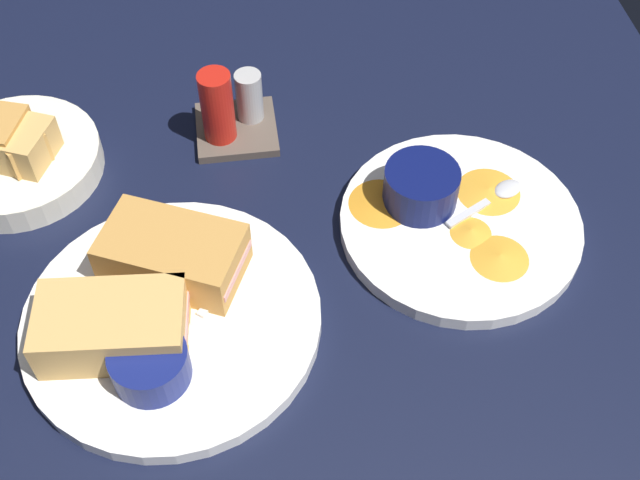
% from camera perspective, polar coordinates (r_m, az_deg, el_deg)
% --- Properties ---
extents(ground_plane, '(1.10, 1.10, 0.03)m').
position_cam_1_polar(ground_plane, '(0.80, -6.39, -4.73)').
color(ground_plane, black).
extents(plate_sandwich_main, '(0.28, 0.28, 0.02)m').
position_cam_1_polar(plate_sandwich_main, '(0.77, -10.36, -5.56)').
color(plate_sandwich_main, white).
rests_on(plate_sandwich_main, ground_plane).
extents(sandwich_half_near, '(0.15, 0.12, 0.05)m').
position_cam_1_polar(sandwich_half_near, '(0.78, -10.32, -0.99)').
color(sandwich_half_near, '#C68C42').
rests_on(sandwich_half_near, plate_sandwich_main).
extents(sandwich_half_far, '(0.14, 0.09, 0.05)m').
position_cam_1_polar(sandwich_half_far, '(0.74, -14.42, -5.90)').
color(sandwich_half_far, tan).
rests_on(sandwich_half_far, plate_sandwich_main).
extents(ramekin_dark_sauce, '(0.07, 0.07, 0.04)m').
position_cam_1_polar(ramekin_dark_sauce, '(0.72, -11.92, -8.51)').
color(ramekin_dark_sauce, navy).
rests_on(ramekin_dark_sauce, plate_sandwich_main).
extents(spoon_by_dark_ramekin, '(0.07, 0.09, 0.01)m').
position_cam_1_polar(spoon_by_dark_ramekin, '(0.75, -9.13, -6.04)').
color(spoon_by_dark_ramekin, silver).
rests_on(spoon_by_dark_ramekin, plate_sandwich_main).
extents(plate_chips_companion, '(0.25, 0.25, 0.02)m').
position_cam_1_polar(plate_chips_companion, '(0.84, 9.83, 1.11)').
color(plate_chips_companion, white).
rests_on(plate_chips_companion, ground_plane).
extents(ramekin_light_gravy, '(0.08, 0.08, 0.04)m').
position_cam_1_polar(ramekin_light_gravy, '(0.83, 7.14, 3.82)').
color(ramekin_light_gravy, '#0C144C').
rests_on(ramekin_light_gravy, plate_chips_companion).
extents(spoon_by_gravy_ramekin, '(0.09, 0.06, 0.01)m').
position_cam_1_polar(spoon_by_gravy_ramekin, '(0.86, 12.46, 3.15)').
color(spoon_by_gravy_ramekin, silver).
rests_on(spoon_by_gravy_ramekin, plate_chips_companion).
extents(plantain_chip_scatter, '(0.19, 0.17, 0.01)m').
position_cam_1_polar(plantain_chip_scatter, '(0.83, 9.41, 1.82)').
color(plantain_chip_scatter, gold).
rests_on(plantain_chip_scatter, plate_chips_companion).
extents(bread_basket_rear, '(0.18, 0.18, 0.07)m').
position_cam_1_polar(bread_basket_rear, '(0.93, -20.55, 5.53)').
color(bread_basket_rear, silver).
rests_on(bread_basket_rear, ground_plane).
extents(condiment_caddy, '(0.09, 0.09, 0.10)m').
position_cam_1_polar(condiment_caddy, '(0.91, -6.30, 8.96)').
color(condiment_caddy, brown).
rests_on(condiment_caddy, ground_plane).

